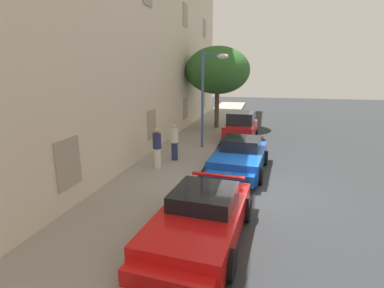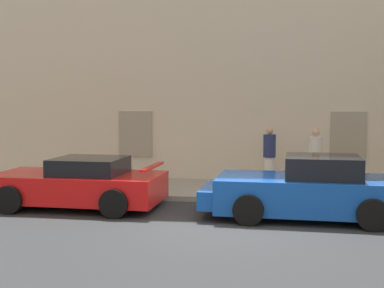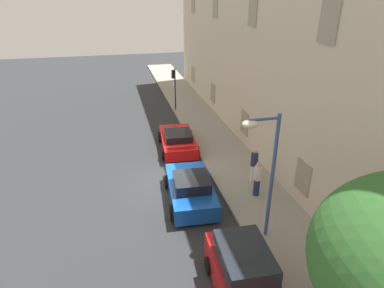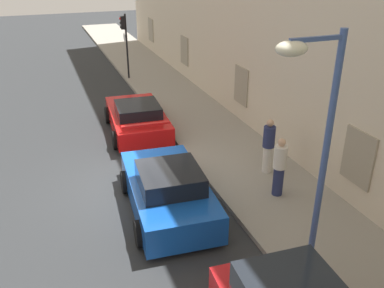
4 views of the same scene
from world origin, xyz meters
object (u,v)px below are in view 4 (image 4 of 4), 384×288
object	(u,v)px
sportscar_red_lead	(136,117)
pedestrian_admiring	(268,146)
street_lamp	(312,114)
traffic_light	(125,35)
sportscar_yellow_flank	(167,188)
pedestrian_strolling	(279,167)

from	to	relation	value
sportscar_red_lead	pedestrian_admiring	distance (m)	5.87
street_lamp	traffic_light	bearing A→B (deg)	-179.26
sportscar_red_lead	street_lamp	bearing A→B (deg)	8.70
sportscar_red_lead	traffic_light	size ratio (longest dim) A/B	1.38
sportscar_red_lead	pedestrian_admiring	xyz separation A→B (m)	(5.02, 3.00, 0.47)
traffic_light	pedestrian_admiring	world-z (taller)	traffic_light
sportscar_yellow_flank	street_lamp	distance (m)	4.99
traffic_light	street_lamp	distance (m)	16.13
sportscar_red_lead	street_lamp	distance (m)	9.68
sportscar_yellow_flank	traffic_light	world-z (taller)	traffic_light
street_lamp	pedestrian_strolling	world-z (taller)	street_lamp
sportscar_yellow_flank	traffic_light	size ratio (longest dim) A/B	1.36
sportscar_yellow_flank	traffic_light	bearing A→B (deg)	172.39
traffic_light	pedestrian_strolling	bearing A→B (deg)	6.11
street_lamp	pedestrian_strolling	size ratio (longest dim) A/B	2.94
pedestrian_admiring	pedestrian_strolling	size ratio (longest dim) A/B	1.01
sportscar_yellow_flank	traffic_light	xyz separation A→B (m)	(-12.70, 1.70, 1.85)
pedestrian_strolling	pedestrian_admiring	bearing A→B (deg)	163.17
pedestrian_admiring	sportscar_red_lead	bearing A→B (deg)	-149.15
street_lamp	pedestrian_strolling	distance (m)	4.04
sportscar_red_lead	street_lamp	size ratio (longest dim) A/B	0.91
traffic_light	sportscar_red_lead	bearing A→B (deg)	-9.48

